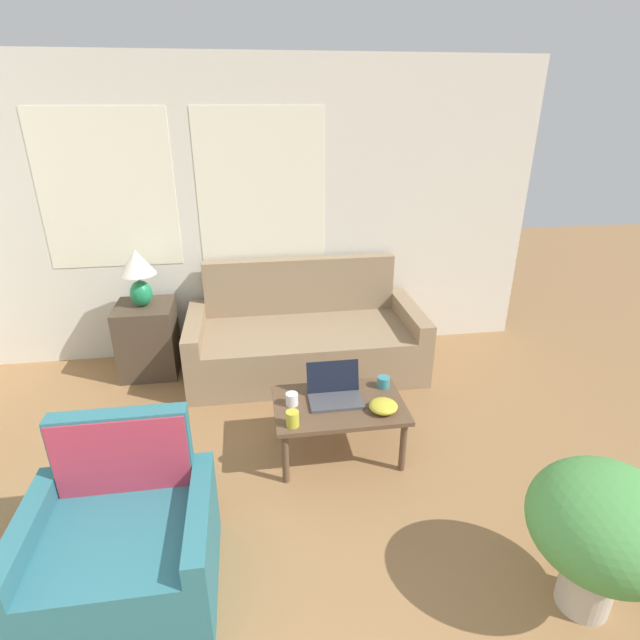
{
  "coord_description": "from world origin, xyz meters",
  "views": [
    {
      "loc": [
        0.42,
        -0.72,
        2.24
      ],
      "look_at": [
        0.91,
        2.61,
        0.75
      ],
      "focal_mm": 28.0,
      "sensor_mm": 36.0,
      "label": 1
    }
  ],
  "objects_px": {
    "laptop": "(335,392)",
    "snack_bowl": "(383,406)",
    "couch": "(305,340)",
    "potted_plant": "(604,527)",
    "table_lamp": "(138,271)",
    "coffee_table": "(339,409)",
    "cup_yellow": "(292,399)",
    "cup_navy": "(383,382)",
    "armchair": "(124,544)",
    "cup_white": "(293,419)"
  },
  "relations": [
    {
      "from": "cup_navy",
      "to": "cup_white",
      "type": "bearing_deg",
      "value": -151.87
    },
    {
      "from": "snack_bowl",
      "to": "potted_plant",
      "type": "height_order",
      "value": "potted_plant"
    },
    {
      "from": "couch",
      "to": "potted_plant",
      "type": "xyz_separation_m",
      "value": [
        1.04,
        -2.54,
        0.23
      ]
    },
    {
      "from": "snack_bowl",
      "to": "potted_plant",
      "type": "bearing_deg",
      "value": -59.15
    },
    {
      "from": "snack_bowl",
      "to": "couch",
      "type": "bearing_deg",
      "value": 104.08
    },
    {
      "from": "cup_yellow",
      "to": "armchair",
      "type": "bearing_deg",
      "value": -136.13
    },
    {
      "from": "cup_navy",
      "to": "potted_plant",
      "type": "relative_size",
      "value": 0.11
    },
    {
      "from": "couch",
      "to": "snack_bowl",
      "type": "xyz_separation_m",
      "value": [
        0.35,
        -1.38,
        0.17
      ]
    },
    {
      "from": "cup_navy",
      "to": "cup_yellow",
      "type": "relative_size",
      "value": 1.06
    },
    {
      "from": "couch",
      "to": "table_lamp",
      "type": "xyz_separation_m",
      "value": [
        -1.37,
        0.12,
        0.67
      ]
    },
    {
      "from": "coffee_table",
      "to": "snack_bowl",
      "type": "bearing_deg",
      "value": -26.42
    },
    {
      "from": "armchair",
      "to": "cup_navy",
      "type": "distance_m",
      "value": 1.87
    },
    {
      "from": "table_lamp",
      "to": "snack_bowl",
      "type": "bearing_deg",
      "value": -41.18
    },
    {
      "from": "coffee_table",
      "to": "laptop",
      "type": "xyz_separation_m",
      "value": [
        -0.02,
        0.06,
        0.1
      ]
    },
    {
      "from": "potted_plant",
      "to": "cup_yellow",
      "type": "bearing_deg",
      "value": 133.82
    },
    {
      "from": "couch",
      "to": "potted_plant",
      "type": "bearing_deg",
      "value": -67.73
    },
    {
      "from": "cup_white",
      "to": "potted_plant",
      "type": "distance_m",
      "value": 1.69
    },
    {
      "from": "table_lamp",
      "to": "cup_navy",
      "type": "bearing_deg",
      "value": -34.05
    },
    {
      "from": "potted_plant",
      "to": "laptop",
      "type": "bearing_deg",
      "value": 125.87
    },
    {
      "from": "cup_white",
      "to": "snack_bowl",
      "type": "height_order",
      "value": "cup_white"
    },
    {
      "from": "laptop",
      "to": "potted_plant",
      "type": "xyz_separation_m",
      "value": [
        0.98,
        -1.35,
        0.05
      ]
    },
    {
      "from": "armchair",
      "to": "laptop",
      "type": "bearing_deg",
      "value": 37.01
    },
    {
      "from": "coffee_table",
      "to": "laptop",
      "type": "height_order",
      "value": "laptop"
    },
    {
      "from": "table_lamp",
      "to": "coffee_table",
      "type": "xyz_separation_m",
      "value": [
        1.45,
        -1.37,
        -0.59
      ]
    },
    {
      "from": "potted_plant",
      "to": "coffee_table",
      "type": "bearing_deg",
      "value": 126.56
    },
    {
      "from": "coffee_table",
      "to": "laptop",
      "type": "distance_m",
      "value": 0.12
    },
    {
      "from": "cup_navy",
      "to": "cup_yellow",
      "type": "bearing_deg",
      "value": -168.91
    },
    {
      "from": "snack_bowl",
      "to": "potted_plant",
      "type": "relative_size",
      "value": 0.24
    },
    {
      "from": "cup_yellow",
      "to": "cup_white",
      "type": "height_order",
      "value": "cup_white"
    },
    {
      "from": "coffee_table",
      "to": "cup_white",
      "type": "bearing_deg",
      "value": -148.17
    },
    {
      "from": "table_lamp",
      "to": "potted_plant",
      "type": "xyz_separation_m",
      "value": [
        2.41,
        -2.66,
        -0.44
      ]
    },
    {
      "from": "couch",
      "to": "coffee_table",
      "type": "bearing_deg",
      "value": -86.34
    },
    {
      "from": "snack_bowl",
      "to": "cup_navy",
      "type": "bearing_deg",
      "value": 74.72
    },
    {
      "from": "table_lamp",
      "to": "cup_yellow",
      "type": "height_order",
      "value": "table_lamp"
    },
    {
      "from": "table_lamp",
      "to": "laptop",
      "type": "bearing_deg",
      "value": -42.47
    },
    {
      "from": "laptop",
      "to": "couch",
      "type": "bearing_deg",
      "value": 92.97
    },
    {
      "from": "cup_white",
      "to": "table_lamp",
      "type": "bearing_deg",
      "value": 125.52
    },
    {
      "from": "armchair",
      "to": "potted_plant",
      "type": "relative_size",
      "value": 1.12
    },
    {
      "from": "cup_yellow",
      "to": "potted_plant",
      "type": "distance_m",
      "value": 1.84
    },
    {
      "from": "couch",
      "to": "potted_plant",
      "type": "height_order",
      "value": "couch"
    },
    {
      "from": "table_lamp",
      "to": "cup_white",
      "type": "relative_size",
      "value": 4.86
    },
    {
      "from": "couch",
      "to": "coffee_table",
      "type": "xyz_separation_m",
      "value": [
        0.08,
        -1.25,
        0.08
      ]
    },
    {
      "from": "laptop",
      "to": "snack_bowl",
      "type": "distance_m",
      "value": 0.34
    },
    {
      "from": "coffee_table",
      "to": "armchair",
      "type": "bearing_deg",
      "value": -145.2
    },
    {
      "from": "armchair",
      "to": "coffee_table",
      "type": "bearing_deg",
      "value": 34.8
    },
    {
      "from": "laptop",
      "to": "potted_plant",
      "type": "distance_m",
      "value": 1.67
    },
    {
      "from": "couch",
      "to": "snack_bowl",
      "type": "bearing_deg",
      "value": -75.92
    },
    {
      "from": "cup_navy",
      "to": "laptop",
      "type": "bearing_deg",
      "value": -164.92
    },
    {
      "from": "table_lamp",
      "to": "coffee_table",
      "type": "height_order",
      "value": "table_lamp"
    },
    {
      "from": "cup_yellow",
      "to": "table_lamp",
      "type": "bearing_deg",
      "value": 130.38
    }
  ]
}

